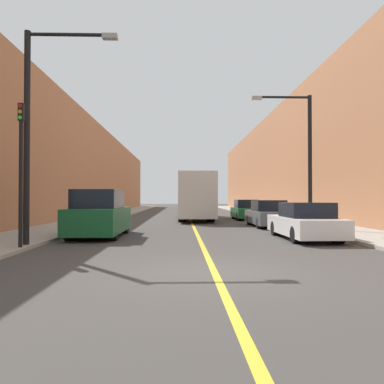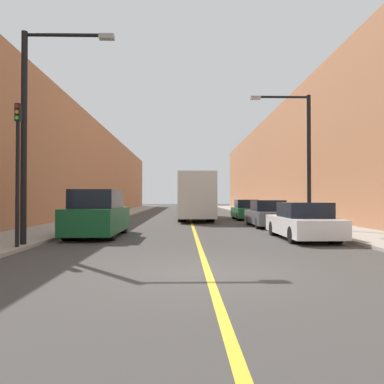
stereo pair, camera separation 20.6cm
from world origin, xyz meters
TOP-DOWN VIEW (x-y plane):
  - ground_plane at (0.00, 0.00)m, footprint 200.00×200.00m
  - sidewalk_left at (-7.09, 30.00)m, footprint 3.23×72.00m
  - sidewalk_right at (7.09, 30.00)m, footprint 3.23×72.00m
  - building_row_left at (-10.71, 30.00)m, footprint 4.00×72.00m
  - building_row_right at (10.71, 30.00)m, footprint 4.00×72.00m
  - road_center_line at (0.00, 30.00)m, footprint 0.16×72.00m
  - bus at (0.34, 21.05)m, footprint 2.49×12.13m
  - parked_suv_left at (-4.16, 7.67)m, footprint 1.97×4.83m
  - car_right_near at (4.19, 6.52)m, footprint 1.86×4.72m
  - car_right_mid at (4.22, 12.97)m, footprint 1.81×4.61m
  - car_right_far at (4.20, 20.03)m, footprint 1.77×4.28m
  - street_lamp_left at (-5.47, 4.16)m, footprint 3.04×0.24m
  - street_lamp_right at (5.46, 10.41)m, footprint 3.04×0.24m
  - traffic_light at (-5.68, 3.48)m, footprint 0.16×0.18m

SIDE VIEW (x-z plane):
  - ground_plane at x=0.00m, z-range 0.00..0.00m
  - road_center_line at x=0.00m, z-range 0.00..0.01m
  - sidewalk_left at x=-7.09m, z-range 0.00..0.12m
  - sidewalk_right at x=7.09m, z-range 0.00..0.12m
  - car_right_near at x=4.19m, z-range -0.07..1.39m
  - car_right_mid at x=4.22m, z-range -0.07..1.44m
  - car_right_far at x=4.20m, z-range -0.08..1.45m
  - parked_suv_left at x=-4.16m, z-range -0.08..1.90m
  - bus at x=0.34m, z-range 0.13..3.47m
  - traffic_light at x=-5.68m, z-range 0.31..4.75m
  - street_lamp_right at x=5.46m, z-range 0.69..7.40m
  - street_lamp_left at x=-5.47m, z-range 0.70..7.70m
  - building_row_left at x=-10.71m, z-range 0.00..8.95m
  - building_row_right at x=10.71m, z-range 0.00..10.64m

